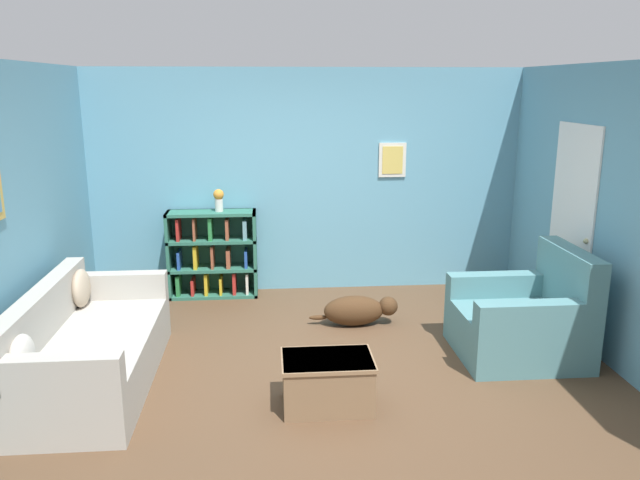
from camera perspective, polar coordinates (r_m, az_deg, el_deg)
The scene contains 10 objects.
ground_plane at distance 5.58m, azimuth 0.35°, elevation -11.54°, with size 14.00×14.00×0.00m, color brown.
wall_back at distance 7.36m, azimuth -1.19°, elevation 5.38°, with size 5.60×0.13×2.60m.
wall_left at distance 5.54m, azimuth -26.91°, elevation 0.99°, with size 0.13×5.00×2.60m.
wall_right at distance 5.96m, azimuth 25.57°, elevation 1.87°, with size 0.16×5.00×2.60m.
couch at distance 5.52m, azimuth -20.61°, elevation -9.41°, with size 0.93×2.04×0.81m.
bookshelf at distance 7.33m, azimuth -9.77°, elevation -1.33°, with size 1.02×0.33×1.01m.
recliner_chair at distance 5.98m, azimuth 18.25°, elevation -6.96°, with size 1.07×1.00×0.99m.
coffee_table at distance 4.87m, azimuth 0.68°, elevation -12.73°, with size 0.70×0.48×0.40m.
dog at distance 6.44m, azimuth 3.46°, elevation -6.42°, with size 0.91×0.28×0.31m.
vase at distance 7.16m, azimuth -9.25°, elevation 3.73°, with size 0.12×0.12×0.25m.
Camera 1 is at (-0.45, -5.01, 2.41)m, focal length 35.00 mm.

